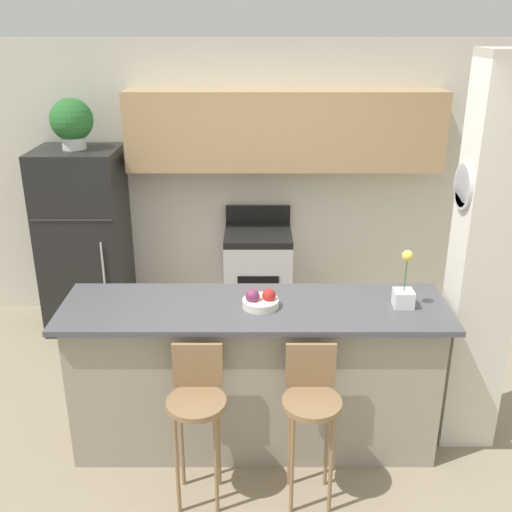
# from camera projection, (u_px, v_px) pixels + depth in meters

# --- Properties ---
(ground_plane) EXTENTS (14.00, 14.00, 0.00)m
(ground_plane) POSITION_uv_depth(u_px,v_px,m) (256.00, 439.00, 4.12)
(ground_plane) COLOR gray
(wall_back) EXTENTS (5.60, 0.38, 2.55)m
(wall_back) POSITION_uv_depth(u_px,v_px,m) (268.00, 162.00, 5.44)
(wall_back) COLOR silver
(wall_back) RESTS_ON ground_plane
(pillar_right) EXTENTS (0.38, 0.32, 2.55)m
(pillar_right) POSITION_uv_depth(u_px,v_px,m) (485.00, 263.00, 3.72)
(pillar_right) COLOR silver
(pillar_right) RESTS_ON ground_plane
(counter_bar) EXTENTS (2.44, 0.68, 1.02)m
(counter_bar) POSITION_uv_depth(u_px,v_px,m) (256.00, 375.00, 3.93)
(counter_bar) COLOR gray
(counter_bar) RESTS_ON ground_plane
(refrigerator) EXTENTS (0.72, 0.66, 1.66)m
(refrigerator) POSITION_uv_depth(u_px,v_px,m) (87.00, 241.00, 5.41)
(refrigerator) COLOR black
(refrigerator) RESTS_ON ground_plane
(stove_range) EXTENTS (0.60, 0.61, 1.07)m
(stove_range) POSITION_uv_depth(u_px,v_px,m) (259.00, 277.00, 5.57)
(stove_range) COLOR silver
(stove_range) RESTS_ON ground_plane
(bar_stool_left) EXTENTS (0.34, 0.34, 0.98)m
(bar_stool_left) POSITION_uv_depth(u_px,v_px,m) (198.00, 403.00, 3.42)
(bar_stool_left) COLOR olive
(bar_stool_left) RESTS_ON ground_plane
(bar_stool_right) EXTENTS (0.34, 0.34, 0.98)m
(bar_stool_right) POSITION_uv_depth(u_px,v_px,m) (313.00, 404.00, 3.42)
(bar_stool_right) COLOR olive
(bar_stool_right) RESTS_ON ground_plane
(potted_plant_on_fridge) EXTENTS (0.36, 0.36, 0.43)m
(potted_plant_on_fridge) POSITION_uv_depth(u_px,v_px,m) (73.00, 122.00, 5.02)
(potted_plant_on_fridge) COLOR silver
(potted_plant_on_fridge) RESTS_ON refrigerator
(orchid_vase) EXTENTS (0.12, 0.12, 0.37)m
(orchid_vase) POSITION_uv_depth(u_px,v_px,m) (406.00, 291.00, 3.70)
(orchid_vase) COLOR white
(orchid_vase) RESTS_ON counter_bar
(fruit_bowl) EXTENTS (0.23, 0.23, 0.12)m
(fruit_bowl) POSITION_uv_depth(u_px,v_px,m) (262.00, 301.00, 3.72)
(fruit_bowl) COLOR silver
(fruit_bowl) RESTS_ON counter_bar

